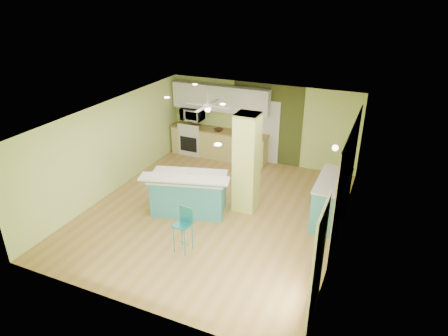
{
  "coord_description": "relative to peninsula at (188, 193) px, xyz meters",
  "views": [
    {
      "loc": [
        3.67,
        -7.79,
        5.23
      ],
      "look_at": [
        0.1,
        0.4,
        1.06
      ],
      "focal_mm": 32.0,
      "sensor_mm": 36.0,
      "label": 1
    }
  ],
  "objects": [
    {
      "name": "microwave",
      "position": [
        -1.66,
        3.42,
        0.83
      ],
      "size": [
        0.7,
        0.48,
        0.39
      ],
      "primitive_type": "imported",
      "color": "white",
      "rests_on": "wall_back"
    },
    {
      "name": "ceiling_fan",
      "position": [
        -0.51,
        2.22,
        1.56
      ],
      "size": [
        1.41,
        1.41,
        0.61
      ],
      "color": "white",
      "rests_on": "ceiling"
    },
    {
      "name": "wood_panel",
      "position": [
        3.58,
        0.82,
        0.73
      ],
      "size": [
        0.02,
        3.4,
        2.5
      ],
      "primitive_type": "cube",
      "color": "#9A7C58",
      "rests_on": "floor"
    },
    {
      "name": "bar_stool",
      "position": [
        0.67,
        -1.42,
        0.16
      ],
      "size": [
        0.37,
        0.37,
        1.01
      ],
      "rotation": [
        0.0,
        0.0,
        -0.12
      ],
      "color": "teal",
      "rests_on": "floor"
    },
    {
      "name": "floor",
      "position": [
        0.59,
        0.22,
        -0.52
      ],
      "size": [
        6.0,
        7.0,
        0.01
      ],
      "primitive_type": "cube",
      "color": "#A57A39",
      "rests_on": "ground"
    },
    {
      "name": "fruit_bowl",
      "position": [
        -0.69,
        3.34,
        0.46
      ],
      "size": [
        0.37,
        0.37,
        0.07
      ],
      "primitive_type": "imported",
      "rotation": [
        0.0,
        0.0,
        -0.43
      ],
      "color": "#392517",
      "rests_on": "kitchen_run"
    },
    {
      "name": "french_door",
      "position": [
        3.56,
        -2.08,
        0.53
      ],
      "size": [
        0.04,
        1.08,
        2.1
      ],
      "primitive_type": "cube",
      "color": "silver",
      "rests_on": "floor"
    },
    {
      "name": "wall_right",
      "position": [
        3.59,
        0.22,
        0.73
      ],
      "size": [
        0.01,
        7.0,
        2.5
      ],
      "primitive_type": "cube",
      "color": "#CFE67B",
      "rests_on": "floor"
    },
    {
      "name": "side_counter",
      "position": [
        3.29,
        1.03,
        0.02
      ],
      "size": [
        0.71,
        1.67,
        1.08
      ],
      "color": "teal",
      "rests_on": "floor"
    },
    {
      "name": "olive_accent",
      "position": [
        0.79,
        3.71,
        0.73
      ],
      "size": [
        2.2,
        0.02,
        2.5
      ],
      "primitive_type": "cube",
      "color": "#444C1E",
      "rests_on": "floor"
    },
    {
      "name": "canister",
      "position": [
        0.13,
        -0.1,
        0.53
      ],
      "size": [
        0.15,
        0.15,
        0.16
      ],
      "primitive_type": "cylinder",
      "color": "gold",
      "rests_on": "peninsula"
    },
    {
      "name": "peninsula",
      "position": [
        0.0,
        0.0,
        0.0
      ],
      "size": [
        2.2,
        1.61,
        1.12
      ],
      "rotation": [
        0.0,
        0.0,
        0.28
      ],
      "color": "teal",
      "rests_on": "floor"
    },
    {
      "name": "wall_back",
      "position": [
        0.59,
        3.73,
        0.73
      ],
      "size": [
        6.0,
        0.01,
        2.5
      ],
      "primitive_type": "cube",
      "color": "#CFE67B",
      "rests_on": "floor"
    },
    {
      "name": "wall_front",
      "position": [
        0.59,
        -3.28,
        0.73
      ],
      "size": [
        6.0,
        0.01,
        2.5
      ],
      "primitive_type": "cube",
      "color": "#CFE67B",
      "rests_on": "floor"
    },
    {
      "name": "wall_left",
      "position": [
        -2.42,
        0.22,
        0.73
      ],
      "size": [
        0.01,
        7.0,
        2.5
      ],
      "primitive_type": "cube",
      "color": "#CFE67B",
      "rests_on": "floor"
    },
    {
      "name": "stove",
      "position": [
        -1.66,
        3.41,
        -0.06
      ],
      "size": [
        0.76,
        0.66,
        1.08
      ],
      "color": "silver",
      "rests_on": "floor"
    },
    {
      "name": "ceiling",
      "position": [
        0.59,
        0.22,
        1.99
      ],
      "size": [
        6.0,
        7.0,
        0.01
      ],
      "primitive_type": "cube",
      "color": "white",
      "rests_on": "wall_back"
    },
    {
      "name": "pendant_lamp",
      "position": [
        3.24,
        0.97,
        1.37
      ],
      "size": [
        0.14,
        0.14,
        0.69
      ],
      "color": "silver",
      "rests_on": "ceiling"
    },
    {
      "name": "column",
      "position": [
        1.24,
        0.72,
        0.73
      ],
      "size": [
        0.55,
        0.55,
        2.5
      ],
      "primitive_type": "cube",
      "color": "#C1CD5F",
      "rests_on": "floor"
    },
    {
      "name": "interior_door",
      "position": [
        0.79,
        3.68,
        0.48
      ],
      "size": [
        0.82,
        0.05,
        2.0
      ],
      "primitive_type": "cube",
      "color": "silver",
      "rests_on": "floor"
    },
    {
      "name": "kitchen_run",
      "position": [
        -0.71,
        3.42,
        -0.05
      ],
      "size": [
        3.25,
        0.63,
        0.94
      ],
      "color": "#CEBA6B",
      "rests_on": "floor"
    },
    {
      "name": "wall_decor",
      "position": [
        3.55,
        1.02,
        1.03
      ],
      "size": [
        0.03,
        0.9,
        0.7
      ],
      "primitive_type": "cube",
      "color": "brown",
      "rests_on": "wood_panel"
    },
    {
      "name": "upper_cabinets",
      "position": [
        -0.71,
        3.54,
        1.43
      ],
      "size": [
        3.2,
        0.34,
        0.8
      ],
      "primitive_type": "cube",
      "color": "silver",
      "rests_on": "wall_back"
    }
  ]
}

